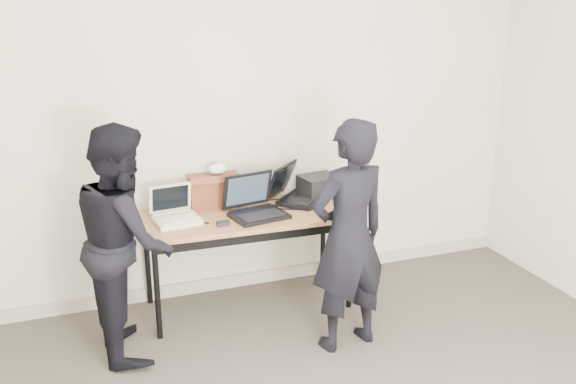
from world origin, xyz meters
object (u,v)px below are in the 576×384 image
laptop_beige (175,215)px  laptop_center (255,206)px  equipment_box (319,186)px  desk (248,222)px  laptop_right (295,193)px  leather_satchel (214,190)px  person_observer (125,240)px  person_typist (349,237)px

laptop_beige → laptop_center: bearing=-13.0°
laptop_beige → equipment_box: laptop_beige is taller
laptop_beige → equipment_box: size_ratio=1.17×
desk → laptop_beige: size_ratio=4.66×
laptop_right → leather_satchel: size_ratio=1.40×
laptop_beige → person_observer: person_observer is taller
desk → laptop_right: size_ratio=2.97×
person_observer → laptop_center: bearing=-77.3°
equipment_box → person_observer: size_ratio=0.19×
laptop_center → laptop_right: size_ratio=0.84×
laptop_beige → equipment_box: bearing=1.8°
person_typist → person_observer: 1.40m
person_typist → desk: bearing=-68.3°
laptop_center → person_observer: (-0.92, -0.23, -0.04)m
laptop_center → person_observer: 0.95m
leather_satchel → equipment_box: bearing=-0.8°
desk → person_observer: bearing=-161.5°
equipment_box → laptop_center: bearing=-158.8°
leather_satchel → laptop_beige: bearing=-146.6°
laptop_center → person_typist: (0.40, -0.69, -0.03)m
laptop_beige → person_observer: size_ratio=0.22×
laptop_beige → desk: bearing=-9.6°
laptop_right → person_observer: person_observer is taller
person_observer → laptop_beige: bearing=-53.1°
laptop_beige → laptop_right: laptop_right is taller
laptop_beige → laptop_right: bearing=1.8°
laptop_beige → person_observer: bearing=-148.1°
laptop_center → equipment_box: 0.63m
laptop_beige → leather_satchel: size_ratio=0.89×
laptop_beige → laptop_center: laptop_center is taller
laptop_center → person_typist: person_typist is taller
laptop_beige → person_typist: bearing=-44.8°
laptop_right → person_observer: 1.37m
laptop_center → leather_satchel: 0.35m
desk → leather_satchel: size_ratio=4.15×
desk → person_typist: (0.45, -0.72, 0.10)m
equipment_box → person_typist: person_typist is taller
person_observer → leather_satchel: bearing=-56.1°
person_observer → laptop_right: bearing=-73.2°
person_typist → laptop_right: bearing=-98.2°
person_typist → person_observer: person_typist is taller
desk → person_typist: size_ratio=1.00×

